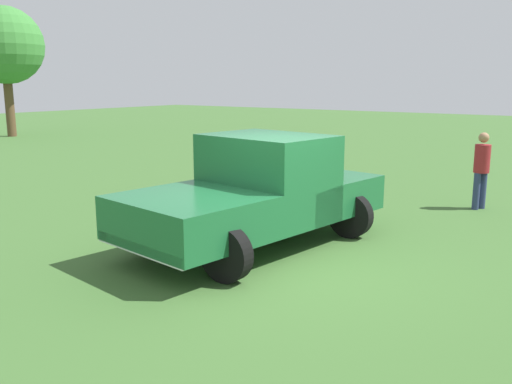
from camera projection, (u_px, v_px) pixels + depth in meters
The scene contains 4 objects.
ground_plane at pixel (289, 261), 8.27m from camera, with size 80.00×80.00×0.00m, color #3D662D.
pickup_truck at pixel (261, 189), 8.96m from camera, with size 2.86×4.87×1.81m.
person_visitor at pixel (482, 167), 11.47m from camera, with size 0.43×0.43×1.62m.
tree_back_right at pixel (4, 46), 26.11m from camera, with size 3.66×3.66×6.17m.
Camera 1 is at (-4.15, 6.74, 2.66)m, focal length 38.55 mm.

